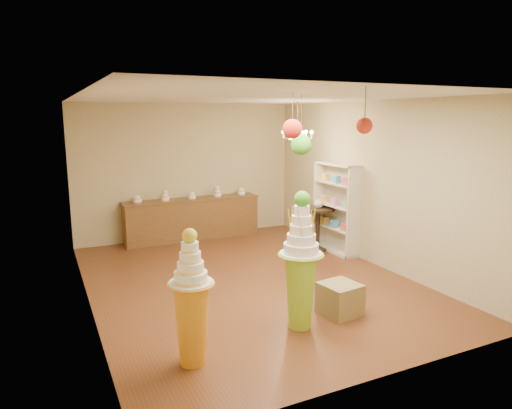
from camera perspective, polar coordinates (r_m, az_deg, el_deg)
name	(u,v)px	position (r m, az deg, el deg)	size (l,w,h in m)	color
floor	(248,280)	(7.77, -1.05, -9.47)	(6.50, 6.50, 0.00)	#572E17
ceiling	(247,97)	(7.29, -1.13, 13.23)	(6.50, 6.50, 0.00)	silver
wall_back	(187,171)	(10.40, -8.56, 4.11)	(5.00, 0.04, 3.00)	tan
wall_front	(384,240)	(4.69, 15.69, -4.34)	(5.00, 0.04, 3.00)	tan
wall_left	(83,205)	(6.76, -20.76, -0.06)	(0.04, 6.50, 3.00)	tan
wall_right	(370,183)	(8.71, 14.06, 2.62)	(0.04, 6.50, 3.00)	tan
pedestal_green	(301,273)	(5.92, 5.60, -8.49)	(0.70, 0.70, 1.80)	#8CC12A
pedestal_orange	(192,311)	(5.15, -8.04, -13.08)	(0.60, 0.60, 1.55)	orange
burlap_riser	(340,299)	(6.54, 10.44, -11.55)	(0.49, 0.49, 0.44)	olive
sideboard	(192,218)	(10.30, -7.94, -1.70)	(3.04, 0.54, 1.16)	brown
shelving_unit	(336,208)	(9.33, 10.01, -0.41)	(0.33, 1.20, 1.80)	beige
round_table	(318,223)	(9.47, 7.73, -2.25)	(0.71, 0.71, 0.88)	black
vase	(318,203)	(9.39, 7.80, 0.21)	(0.20, 0.20, 0.21)	beige
pom_red_left	(292,129)	(5.65, 4.55, 9.41)	(0.24, 0.24, 0.56)	#392F29
pom_green_mid	(301,144)	(6.40, 5.64, 7.49)	(0.29, 0.29, 0.82)	#392F29
pom_red_right	(364,126)	(4.73, 13.39, 9.57)	(0.16, 0.16, 0.47)	#392F29
chandelier	(297,138)	(8.85, 5.18, 8.25)	(0.81, 0.81, 0.85)	#EDA453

